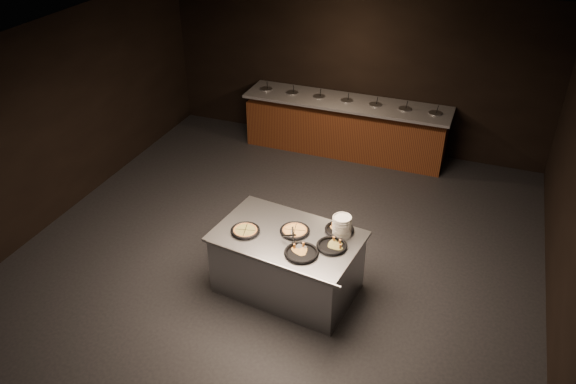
% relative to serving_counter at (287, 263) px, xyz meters
% --- Properties ---
extents(room, '(7.02, 8.02, 2.92)m').
position_rel_serving_counter_xyz_m(room, '(-0.37, 0.35, 1.05)').
color(room, black).
rests_on(room, ground).
extents(salad_bar, '(3.70, 0.83, 1.18)m').
position_rel_serving_counter_xyz_m(salad_bar, '(-0.37, 3.91, 0.03)').
color(salad_bar, '#5A3015').
rests_on(salad_bar, ground).
extents(serving_counter, '(1.89, 1.35, 0.84)m').
position_rel_serving_counter_xyz_m(serving_counter, '(0.00, 0.00, 0.00)').
color(serving_counter, '#A9ABB0').
rests_on(serving_counter, ground).
extents(plate_stack, '(0.23, 0.23, 0.26)m').
position_rel_serving_counter_xyz_m(plate_stack, '(0.61, 0.24, 0.57)').
color(plate_stack, silver).
rests_on(plate_stack, serving_counter).
extents(pan_veggie_whole, '(0.36, 0.36, 0.04)m').
position_rel_serving_counter_xyz_m(pan_veggie_whole, '(-0.51, -0.12, 0.46)').
color(pan_veggie_whole, black).
rests_on(pan_veggie_whole, serving_counter).
extents(pan_cheese_whole, '(0.37, 0.37, 0.04)m').
position_rel_serving_counter_xyz_m(pan_cheese_whole, '(0.06, 0.10, 0.46)').
color(pan_cheese_whole, black).
rests_on(pan_cheese_whole, serving_counter).
extents(pan_cheese_slices_a, '(0.36, 0.36, 0.04)m').
position_rel_serving_counter_xyz_m(pan_cheese_slices_a, '(0.57, 0.32, 0.46)').
color(pan_cheese_slices_a, black).
rests_on(pan_cheese_slices_a, serving_counter).
extents(pan_cheese_slices_b, '(0.41, 0.41, 0.04)m').
position_rel_serving_counter_xyz_m(pan_cheese_slices_b, '(0.28, -0.28, 0.46)').
color(pan_cheese_slices_b, black).
rests_on(pan_cheese_slices_b, serving_counter).
extents(pan_veggie_slices, '(0.37, 0.37, 0.04)m').
position_rel_serving_counter_xyz_m(pan_veggie_slices, '(0.58, -0.03, 0.46)').
color(pan_veggie_slices, black).
rests_on(pan_veggie_slices, serving_counter).
extents(server_left, '(0.21, 0.29, 0.16)m').
position_rel_serving_counter_xyz_m(server_left, '(0.09, -0.06, 0.51)').
color(server_left, '#A9ABB0').
rests_on(server_left, serving_counter).
extents(server_right, '(0.35, 0.16, 0.17)m').
position_rel_serving_counter_xyz_m(server_right, '(0.12, -0.15, 0.52)').
color(server_right, '#A9ABB0').
rests_on(server_right, serving_counter).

